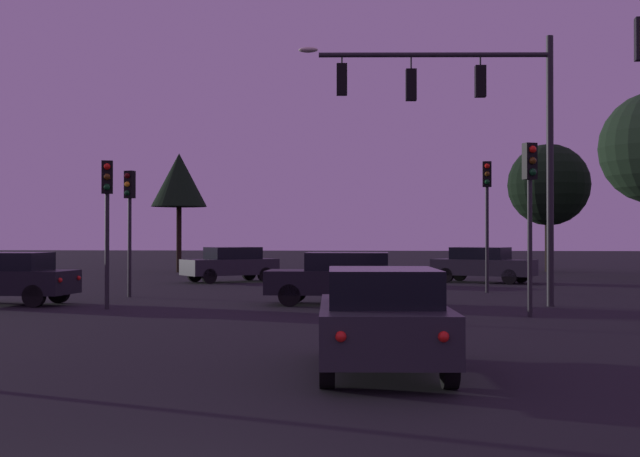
{
  "coord_description": "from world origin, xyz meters",
  "views": [
    {
      "loc": [
        2.03,
        -6.13,
        1.99
      ],
      "look_at": [
        -0.11,
        20.62,
        2.25
      ],
      "focal_mm": 46.19,
      "sensor_mm": 36.0,
      "label": 1
    }
  ],
  "objects_px": {
    "traffic_light_corner_right": "(487,200)",
    "traffic_light_median": "(107,204)",
    "car_nearside_lane": "(382,318)",
    "tree_center_horizon": "(549,185)",
    "car_crossing_left": "(6,277)",
    "tree_left_far": "(179,181)",
    "traffic_signal_mast_arm": "(472,114)",
    "car_far_lane": "(231,264)",
    "car_crossing_right": "(344,277)",
    "traffic_light_corner_left": "(530,194)",
    "traffic_light_far_side": "(129,207)",
    "car_parked_lot": "(483,264)"
  },
  "relations": [
    {
      "from": "traffic_light_corner_right",
      "to": "traffic_light_median",
      "type": "relative_size",
      "value": 1.14
    },
    {
      "from": "car_nearside_lane",
      "to": "tree_center_horizon",
      "type": "xyz_separation_m",
      "value": [
        9.19,
        35.02,
        4.08
      ]
    },
    {
      "from": "car_crossing_left",
      "to": "tree_left_far",
      "type": "height_order",
      "value": "tree_left_far"
    },
    {
      "from": "car_nearside_lane",
      "to": "tree_center_horizon",
      "type": "bearing_deg",
      "value": 75.3
    },
    {
      "from": "traffic_signal_mast_arm",
      "to": "car_far_lane",
      "type": "bearing_deg",
      "value": 128.12
    },
    {
      "from": "tree_left_far",
      "to": "tree_center_horizon",
      "type": "xyz_separation_m",
      "value": [
        20.54,
        2.41,
        -0.21
      ]
    },
    {
      "from": "traffic_light_corner_right",
      "to": "car_crossing_right",
      "type": "bearing_deg",
      "value": -131.05
    },
    {
      "from": "traffic_light_corner_left",
      "to": "traffic_signal_mast_arm",
      "type": "bearing_deg",
      "value": 110.35
    },
    {
      "from": "traffic_light_corner_right",
      "to": "car_nearside_lane",
      "type": "height_order",
      "value": "traffic_light_corner_right"
    },
    {
      "from": "traffic_light_corner_right",
      "to": "car_far_lane",
      "type": "height_order",
      "value": "traffic_light_corner_right"
    },
    {
      "from": "tree_center_horizon",
      "to": "tree_left_far",
      "type": "bearing_deg",
      "value": -173.32
    },
    {
      "from": "traffic_light_corner_right",
      "to": "car_crossing_left",
      "type": "distance_m",
      "value": 16.07
    },
    {
      "from": "traffic_light_corner_left",
      "to": "car_crossing_left",
      "type": "relative_size",
      "value": 1.04
    },
    {
      "from": "traffic_signal_mast_arm",
      "to": "traffic_light_far_side",
      "type": "distance_m",
      "value": 11.43
    },
    {
      "from": "traffic_signal_mast_arm",
      "to": "car_far_lane",
      "type": "relative_size",
      "value": 1.81
    },
    {
      "from": "car_nearside_lane",
      "to": "car_crossing_left",
      "type": "xyz_separation_m",
      "value": [
        -10.97,
        11.05,
        -0.0
      ]
    },
    {
      "from": "tree_left_far",
      "to": "tree_center_horizon",
      "type": "relative_size",
      "value": 0.92
    },
    {
      "from": "car_far_lane",
      "to": "car_crossing_left",
      "type": "bearing_deg",
      "value": -109.21
    },
    {
      "from": "traffic_light_median",
      "to": "car_parked_lot",
      "type": "bearing_deg",
      "value": 49.83
    },
    {
      "from": "traffic_light_corner_left",
      "to": "tree_center_horizon",
      "type": "xyz_separation_m",
      "value": [
        5.58,
        26.4,
        1.83
      ]
    },
    {
      "from": "traffic_signal_mast_arm",
      "to": "car_nearside_lane",
      "type": "relative_size",
      "value": 1.87
    },
    {
      "from": "car_crossing_left",
      "to": "tree_center_horizon",
      "type": "bearing_deg",
      "value": 49.94
    },
    {
      "from": "traffic_light_median",
      "to": "tree_center_horizon",
      "type": "xyz_separation_m",
      "value": [
        16.72,
        25.17,
        1.99
      ]
    },
    {
      "from": "traffic_light_corner_left",
      "to": "car_far_lane",
      "type": "xyz_separation_m",
      "value": [
        -10.3,
        14.71,
        -2.25
      ]
    },
    {
      "from": "car_far_lane",
      "to": "traffic_light_far_side",
      "type": "bearing_deg",
      "value": -100.26
    },
    {
      "from": "traffic_light_corner_right",
      "to": "car_nearside_lane",
      "type": "distance_m",
      "value": 17.86
    },
    {
      "from": "traffic_light_far_side",
      "to": "car_far_lane",
      "type": "bearing_deg",
      "value": 79.74
    },
    {
      "from": "traffic_light_corner_right",
      "to": "car_crossing_left",
      "type": "height_order",
      "value": "traffic_light_corner_right"
    },
    {
      "from": "traffic_light_median",
      "to": "car_nearside_lane",
      "type": "height_order",
      "value": "traffic_light_median"
    },
    {
      "from": "traffic_light_far_side",
      "to": "tree_center_horizon",
      "type": "relative_size",
      "value": 0.58
    },
    {
      "from": "car_far_lane",
      "to": "car_crossing_right",
      "type": "bearing_deg",
      "value": -64.4
    },
    {
      "from": "traffic_light_median",
      "to": "car_nearside_lane",
      "type": "relative_size",
      "value": 0.99
    },
    {
      "from": "traffic_light_far_side",
      "to": "car_parked_lot",
      "type": "bearing_deg",
      "value": 37.07
    },
    {
      "from": "car_crossing_right",
      "to": "car_far_lane",
      "type": "bearing_deg",
      "value": 115.6
    },
    {
      "from": "traffic_light_far_side",
      "to": "traffic_signal_mast_arm",
      "type": "bearing_deg",
      "value": -13.84
    },
    {
      "from": "traffic_light_median",
      "to": "tree_left_far",
      "type": "distance_m",
      "value": 23.19
    },
    {
      "from": "traffic_signal_mast_arm",
      "to": "traffic_light_corner_right",
      "type": "bearing_deg",
      "value": 78.88
    },
    {
      "from": "car_parked_lot",
      "to": "tree_center_horizon",
      "type": "distance_m",
      "value": 12.97
    },
    {
      "from": "car_crossing_right",
      "to": "traffic_light_median",
      "type": "bearing_deg",
      "value": -162.82
    },
    {
      "from": "traffic_light_corner_right",
      "to": "car_far_lane",
      "type": "distance_m",
      "value": 12.19
    },
    {
      "from": "car_crossing_right",
      "to": "tree_center_horizon",
      "type": "relative_size",
      "value": 0.62
    },
    {
      "from": "car_nearside_lane",
      "to": "traffic_light_corner_right",
      "type": "bearing_deg",
      "value": 78.21
    },
    {
      "from": "car_crossing_right",
      "to": "tree_left_far",
      "type": "distance_m",
      "value": 23.55
    },
    {
      "from": "traffic_light_median",
      "to": "car_crossing_left",
      "type": "height_order",
      "value": "traffic_light_median"
    },
    {
      "from": "traffic_signal_mast_arm",
      "to": "car_parked_lot",
      "type": "bearing_deg",
      "value": 81.96
    },
    {
      "from": "tree_center_horizon",
      "to": "traffic_light_median",
      "type": "bearing_deg",
      "value": -123.6
    },
    {
      "from": "car_parked_lot",
      "to": "tree_center_horizon",
      "type": "height_order",
      "value": "tree_center_horizon"
    },
    {
      "from": "car_crossing_right",
      "to": "tree_left_far",
      "type": "bearing_deg",
      "value": 116.08
    },
    {
      "from": "car_nearside_lane",
      "to": "car_parked_lot",
      "type": "bearing_deg",
      "value": 79.96
    },
    {
      "from": "traffic_signal_mast_arm",
      "to": "traffic_light_corner_left",
      "type": "height_order",
      "value": "traffic_signal_mast_arm"
    }
  ]
}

